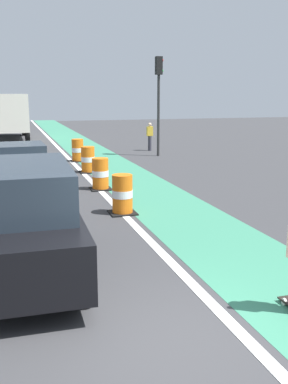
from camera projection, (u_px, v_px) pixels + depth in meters
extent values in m
plane|color=#38383A|center=(175.00, 337.00, 6.02)|extent=(100.00, 100.00, 0.00)
cube|color=#387F60|center=(124.00, 176.00, 17.91)|extent=(2.50, 80.00, 0.01)
cube|color=silver|center=(88.00, 178.00, 17.48)|extent=(0.20, 80.00, 0.01)
cylinder|color=silver|center=(284.00, 302.00, 6.94)|extent=(0.04, 0.11, 0.11)
cube|color=black|center=(25.00, 233.00, 7.98)|extent=(1.95, 4.64, 0.90)
cube|color=#232D38|center=(23.00, 187.00, 7.80)|extent=(1.69, 2.89, 0.80)
cylinder|color=black|center=(64.00, 230.00, 9.64)|extent=(0.30, 0.69, 0.68)
cylinder|color=black|center=(82.00, 283.00, 6.96)|extent=(0.30, 0.69, 0.68)
cube|color=#9EA0A5|center=(19.00, 174.00, 14.38)|extent=(1.98, 4.16, 0.72)
cube|color=#232D38|center=(18.00, 154.00, 14.00)|extent=(1.68, 1.78, 0.64)
cylinder|color=black|center=(41.00, 176.00, 15.89)|extent=(0.30, 0.69, 0.68)
cylinder|color=black|center=(50.00, 191.00, 13.54)|extent=(0.30, 0.69, 0.68)
cylinder|color=orange|center=(123.00, 205.00, 12.22)|extent=(0.56, 0.56, 0.42)
cylinder|color=white|center=(122.00, 194.00, 12.15)|extent=(0.57, 0.57, 0.21)
cylinder|color=orange|center=(122.00, 182.00, 12.08)|extent=(0.56, 0.56, 0.42)
cube|color=black|center=(123.00, 213.00, 12.27)|extent=(0.73, 0.73, 0.04)
cylinder|color=orange|center=(101.00, 182.00, 15.30)|extent=(0.56, 0.56, 0.42)
cylinder|color=white|center=(100.00, 173.00, 15.24)|extent=(0.57, 0.57, 0.21)
cylinder|color=orange|center=(100.00, 164.00, 15.17)|extent=(0.56, 0.56, 0.42)
cube|color=black|center=(101.00, 189.00, 15.35)|extent=(0.73, 0.73, 0.04)
cylinder|color=orange|center=(88.00, 167.00, 18.60)|extent=(0.56, 0.56, 0.42)
cylinder|color=white|center=(88.00, 159.00, 18.53)|extent=(0.57, 0.57, 0.21)
cylinder|color=orange|center=(88.00, 152.00, 18.46)|extent=(0.56, 0.56, 0.42)
cube|color=black|center=(88.00, 172.00, 18.65)|extent=(0.73, 0.73, 0.04)
cylinder|color=orange|center=(78.00, 156.00, 21.65)|extent=(0.56, 0.56, 0.42)
cylinder|color=white|center=(78.00, 150.00, 21.58)|extent=(0.57, 0.57, 0.21)
cylinder|color=orange|center=(77.00, 143.00, 21.51)|extent=(0.56, 0.56, 0.42)
cube|color=black|center=(78.00, 161.00, 21.70)|extent=(0.73, 0.73, 0.04)
cube|color=silver|center=(10.00, 112.00, 31.08)|extent=(2.35, 5.62, 2.50)
cube|color=silver|center=(9.00, 116.00, 34.76)|extent=(2.22, 1.92, 2.10)
cylinder|color=black|center=(24.00, 129.00, 35.10)|extent=(0.31, 0.96, 0.96)
cylinder|color=black|center=(27.00, 135.00, 30.40)|extent=(0.31, 0.96, 0.96)
cylinder|color=#2D2D2D|center=(158.00, 116.00, 23.16)|extent=(0.14, 0.14, 4.20)
cube|color=black|center=(159.00, 66.00, 22.60)|extent=(0.32, 0.32, 0.90)
sphere|color=red|center=(162.00, 60.00, 22.59)|extent=(0.16, 0.16, 0.16)
sphere|color=green|center=(162.00, 71.00, 22.71)|extent=(0.16, 0.16, 0.16)
cylinder|color=#33333D|center=(150.00, 143.00, 25.70)|extent=(0.20, 0.20, 0.86)
cube|color=gold|center=(150.00, 131.00, 25.55)|extent=(0.34, 0.20, 0.54)
sphere|color=beige|center=(150.00, 125.00, 25.47)|extent=(0.20, 0.20, 0.20)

